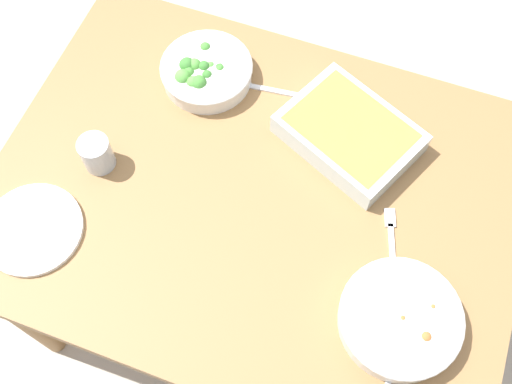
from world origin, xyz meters
The scene contains 10 objects.
ground_plane centered at (0.00, 0.00, 0.00)m, with size 6.00×6.00×0.00m, color #B2A899.
dining_table centered at (0.00, 0.00, 0.65)m, with size 1.20×0.90×0.74m.
stew_bowl centered at (0.38, -0.18, 0.77)m, with size 0.25×0.25×0.06m.
broccoli_bowl centered at (-0.22, 0.25, 0.77)m, with size 0.23×0.23×0.07m.
baking_dish centered at (0.16, 0.20, 0.77)m, with size 0.36×0.32×0.06m.
drink_cup centered at (-0.37, -0.05, 0.78)m, with size 0.07×0.07×0.08m.
side_plate centered at (-0.43, -0.26, 0.75)m, with size 0.22×0.22×0.01m, color white.
spoon_by_stew centered at (0.38, -0.26, 0.74)m, with size 0.04×0.18×0.01m.
spoon_by_broccoli centered at (-0.09, 0.27, 0.74)m, with size 0.18×0.04×0.01m.
fork_on_table centered at (0.32, -0.01, 0.74)m, with size 0.07×0.17×0.01m.
Camera 1 is at (0.21, -0.58, 2.00)m, focal length 43.22 mm.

